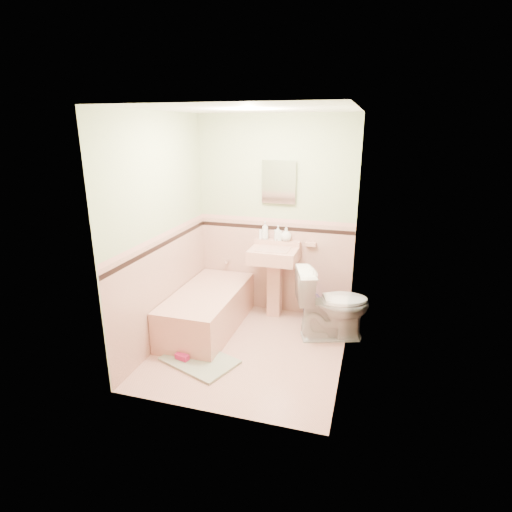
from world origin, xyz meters
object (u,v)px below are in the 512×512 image
(sink, at_px, (273,283))
(toilet, at_px, (332,304))
(shoe, at_px, (182,357))
(medicine_cabinet, at_px, (279,182))
(soap_bottle_left, at_px, (265,230))
(bathtub, at_px, (208,311))
(soap_bottle_right, at_px, (286,234))
(soap_bottle_mid, at_px, (278,233))
(bucket, at_px, (311,308))

(sink, xyz_separation_m, toilet, (0.78, -0.33, -0.04))
(shoe, bearing_deg, medicine_cabinet, 81.48)
(soap_bottle_left, height_order, shoe, soap_bottle_left)
(bathtub, bearing_deg, shoe, -87.49)
(bathtub, xyz_separation_m, soap_bottle_right, (0.79, 0.71, 0.84))
(soap_bottle_right, xyz_separation_m, toilet, (0.67, -0.51, -0.64))
(soap_bottle_left, bearing_deg, sink, -47.89)
(soap_bottle_left, bearing_deg, soap_bottle_right, 0.00)
(soap_bottle_right, height_order, toilet, soap_bottle_right)
(bathtub, relative_size, toilet, 1.78)
(soap_bottle_left, distance_m, shoe, 1.88)
(bathtub, relative_size, soap_bottle_mid, 8.02)
(sink, relative_size, soap_bottle_right, 5.33)
(soap_bottle_right, bearing_deg, bucket, -6.55)
(medicine_cabinet, bearing_deg, soap_bottle_left, -169.55)
(sink, bearing_deg, bucket, 16.48)
(sink, distance_m, soap_bottle_right, 0.64)
(medicine_cabinet, xyz_separation_m, soap_bottle_right, (0.11, -0.03, -0.64))
(bathtub, xyz_separation_m, bucket, (1.15, 0.67, -0.11))
(bathtub, xyz_separation_m, sink, (0.68, 0.53, 0.23))
(bucket, bearing_deg, sink, -163.52)
(sink, height_order, shoe, sink)
(medicine_cabinet, height_order, shoe, medicine_cabinet)
(soap_bottle_right, distance_m, bucket, 1.02)
(soap_bottle_left, height_order, bucket, soap_bottle_left)
(medicine_cabinet, bearing_deg, sink, -90.00)
(soap_bottle_left, distance_m, soap_bottle_mid, 0.17)
(sink, xyz_separation_m, medicine_cabinet, (0.00, 0.21, 1.24))
(shoe, bearing_deg, toilet, 49.07)
(bathtub, xyz_separation_m, soap_bottle_mid, (0.68, 0.71, 0.85))
(sink, height_order, bucket, sink)
(sink, relative_size, bucket, 4.03)
(bathtub, height_order, shoe, bathtub)
(medicine_cabinet, bearing_deg, soap_bottle_mid, -81.89)
(medicine_cabinet, bearing_deg, bucket, -8.64)
(soap_bottle_mid, bearing_deg, soap_bottle_right, 0.00)
(sink, distance_m, shoe, 1.51)
(medicine_cabinet, relative_size, soap_bottle_left, 2.11)
(toilet, bearing_deg, bucket, 14.78)
(soap_bottle_left, xyz_separation_m, shoe, (-0.48, -1.49, -1.03))
(toilet, relative_size, bucket, 3.71)
(bucket, distance_m, shoe, 1.83)
(sink, distance_m, toilet, 0.84)
(medicine_cabinet, xyz_separation_m, soap_bottle_mid, (0.00, -0.03, -0.63))
(soap_bottle_right, relative_size, bucket, 0.76)
(bathtub, distance_m, soap_bottle_mid, 1.30)
(soap_bottle_mid, relative_size, shoe, 1.29)
(bathtub, height_order, soap_bottle_left, soap_bottle_left)
(toilet, distance_m, shoe, 1.76)
(toilet, bearing_deg, sink, 48.50)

